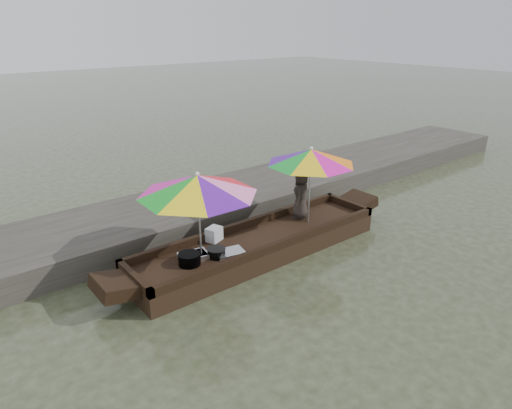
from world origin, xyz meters
TOP-DOWN VIEW (x-y plane):
  - water at (0.00, 0.00)m, footprint 80.00×80.00m
  - dock at (0.00, 2.20)m, footprint 22.00×2.20m
  - boat_hull at (0.00, 0.00)m, footprint 5.07×1.20m
  - cooking_pot at (-1.53, -0.04)m, footprint 0.37×0.37m
  - tray_crayfish at (-1.37, 0.09)m, footprint 0.55×0.43m
  - tray_scallop at (-0.80, -0.17)m, footprint 0.55×0.44m
  - charcoal_grill at (-1.03, -0.10)m, footprint 0.31×0.31m
  - supply_bag at (-0.71, 0.45)m, footprint 0.34×0.30m
  - vendor at (1.28, 0.24)m, footprint 0.60×0.56m
  - umbrella_bow at (-1.27, 0.00)m, footprint 2.59×2.59m
  - umbrella_stern at (1.27, 0.00)m, footprint 2.28×2.28m

SIDE VIEW (x-z plane):
  - water at x=0.00m, z-range 0.00..0.00m
  - boat_hull at x=0.00m, z-range 0.00..0.35m
  - dock at x=0.00m, z-range 0.00..0.50m
  - tray_scallop at x=-0.80m, z-range 0.35..0.41m
  - tray_crayfish at x=-1.37m, z-range 0.35..0.44m
  - charcoal_grill at x=-1.03m, z-range 0.35..0.49m
  - cooking_pot at x=-1.53m, z-range 0.35..0.55m
  - supply_bag at x=-0.71m, z-range 0.35..0.61m
  - vendor at x=1.28m, z-range 0.35..1.37m
  - umbrella_bow at x=-1.27m, z-range 0.35..1.90m
  - umbrella_stern at x=1.27m, z-range 0.35..1.90m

